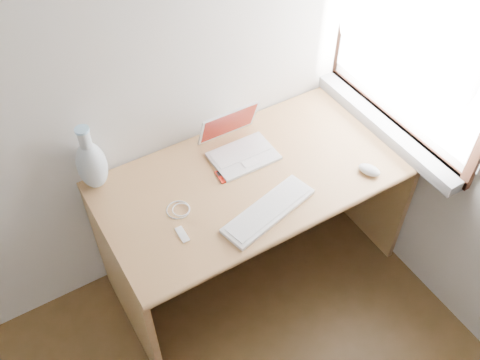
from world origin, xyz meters
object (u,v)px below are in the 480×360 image
laptop (239,145)px  vase (92,164)px  external_keyboard (269,210)px  desk (245,193)px

laptop → vase: size_ratio=0.90×
laptop → vase: vase is taller
external_keyboard → laptop: bearing=64.5°
laptop → external_keyboard: bearing=-101.8°
desk → external_keyboard: size_ratio=3.10×
vase → laptop: bearing=-12.7°
desk → external_keyboard: bearing=-103.8°
desk → vase: size_ratio=4.33×
laptop → desk: bearing=-94.1°
laptop → vase: bearing=167.6°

